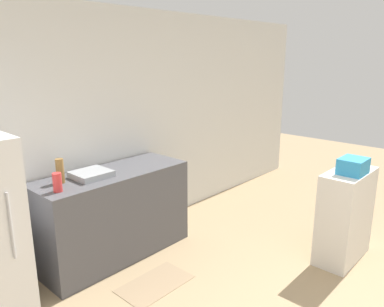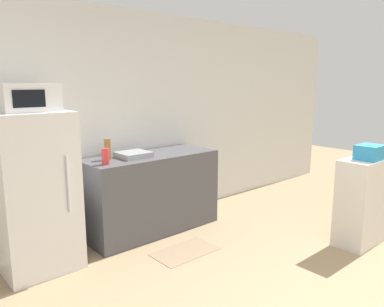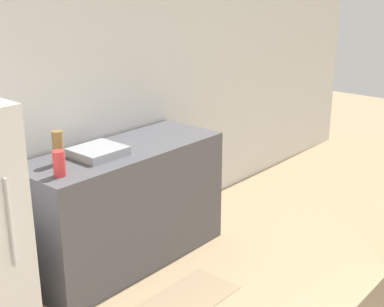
{
  "view_description": "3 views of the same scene",
  "coord_description": "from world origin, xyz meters",
  "px_view_note": "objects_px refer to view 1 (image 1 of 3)",
  "views": [
    {
      "loc": [
        -2.16,
        -0.25,
        2.08
      ],
      "look_at": [
        0.25,
        1.96,
        1.22
      ],
      "focal_mm": 35.0,
      "sensor_mm": 36.0,
      "label": 1
    },
    {
      "loc": [
        -2.48,
        -0.74,
        1.77
      ],
      "look_at": [
        -0.21,
        1.87,
        1.1
      ],
      "focal_mm": 35.0,
      "sensor_mm": 36.0,
      "label": 2
    },
    {
      "loc": [
        -2.54,
        -0.04,
        2.16
      ],
      "look_at": [
        0.05,
        2.2,
        1.01
      ],
      "focal_mm": 50.0,
      "sensor_mm": 36.0,
      "label": 3
    }
  ],
  "objects_px": {
    "basket": "(353,166)",
    "jar": "(358,161)",
    "bottle_tall": "(60,171)",
    "bottle_short": "(57,182)"
  },
  "relations": [
    {
      "from": "basket",
      "to": "jar",
      "type": "relative_size",
      "value": 3.09
    },
    {
      "from": "bottle_tall",
      "to": "bottle_short",
      "type": "relative_size",
      "value": 1.38
    },
    {
      "from": "basket",
      "to": "jar",
      "type": "distance_m",
      "value": 0.34
    },
    {
      "from": "bottle_tall",
      "to": "bottle_short",
      "type": "height_order",
      "value": "bottle_tall"
    },
    {
      "from": "basket",
      "to": "jar",
      "type": "height_order",
      "value": "basket"
    },
    {
      "from": "bottle_tall",
      "to": "bottle_short",
      "type": "bearing_deg",
      "value": -124.73
    },
    {
      "from": "bottle_tall",
      "to": "basket",
      "type": "relative_size",
      "value": 0.81
    },
    {
      "from": "bottle_short",
      "to": "bottle_tall",
      "type": "bearing_deg",
      "value": 55.27
    },
    {
      "from": "bottle_tall",
      "to": "bottle_short",
      "type": "distance_m",
      "value": 0.24
    },
    {
      "from": "bottle_short",
      "to": "basket",
      "type": "distance_m",
      "value": 2.78
    }
  ]
}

